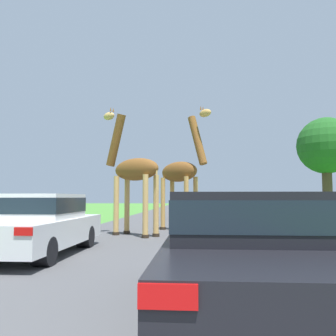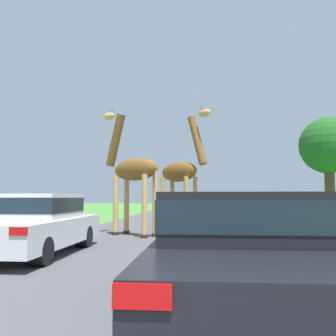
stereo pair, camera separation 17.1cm
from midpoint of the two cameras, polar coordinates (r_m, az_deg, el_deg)
road at (r=29.63m, az=2.80°, el=-7.30°), size 8.00×120.00×0.00m
giraffe_near_road at (r=14.39m, az=1.86°, el=-0.89°), size 2.27×2.19×4.86m
giraffe_companion at (r=12.64m, az=-6.10°, el=-0.60°), size 2.51×1.98×4.74m
car_lead_maroon at (r=4.43m, az=11.66°, el=-12.36°), size 1.93×4.58×1.38m
car_queue_right at (r=17.83m, az=10.39°, el=-6.37°), size 1.77×4.74×1.50m
car_queue_left at (r=23.57m, az=4.43°, el=-6.07°), size 1.99×4.58×1.44m
car_far_ahead at (r=8.92m, az=-20.63°, el=-8.22°), size 1.79×4.39×1.41m
car_verge_right at (r=31.06m, az=4.32°, el=-5.82°), size 1.85×3.94×1.37m
car_rear_follower at (r=11.78m, az=11.80°, el=-7.61°), size 1.96×4.00×1.32m
tree_left_edge at (r=26.10m, az=23.83°, el=3.14°), size 3.78×3.78×6.70m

